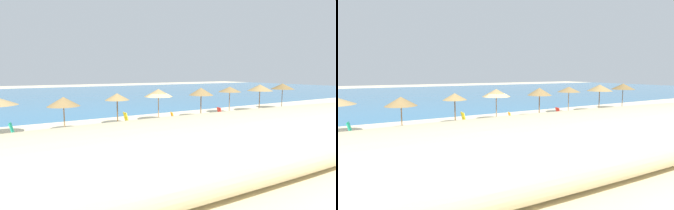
# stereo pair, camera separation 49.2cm
# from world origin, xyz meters

# --- Properties ---
(ground_plane) EXTENTS (160.00, 160.00, 0.00)m
(ground_plane) POSITION_xyz_m (0.00, 0.00, 0.00)
(ground_plane) COLOR beige
(sea_water) EXTENTS (160.00, 58.22, 0.01)m
(sea_water) POSITION_xyz_m (0.00, 35.19, 0.00)
(sea_water) COLOR teal
(sea_water) RESTS_ON ground_plane
(dune_ridge) EXTENTS (51.63, 6.33, 2.75)m
(dune_ridge) POSITION_xyz_m (-3.28, -10.97, 1.38)
(dune_ridge) COLOR beige
(dune_ridge) RESTS_ON ground_plane
(beach_umbrella_2) EXTENTS (2.21, 2.21, 2.58)m
(beach_umbrella_2) POSITION_xyz_m (-7.30, 1.15, 2.25)
(beach_umbrella_2) COLOR brown
(beach_umbrella_2) RESTS_ON ground_plane
(beach_umbrella_3) EXTENTS (1.91, 1.91, 2.64)m
(beach_umbrella_3) POSITION_xyz_m (-3.24, 1.63, 2.36)
(beach_umbrella_3) COLOR brown
(beach_umbrella_3) RESTS_ON ground_plane
(beach_umbrella_4) EXTENTS (2.39, 2.39, 2.88)m
(beach_umbrella_4) POSITION_xyz_m (0.33, 1.43, 2.55)
(beach_umbrella_4) COLOR brown
(beach_umbrella_4) RESTS_ON ground_plane
(beach_umbrella_5) EXTENTS (2.23, 2.23, 2.87)m
(beach_umbrella_5) POSITION_xyz_m (4.61, 1.12, 2.52)
(beach_umbrella_5) COLOR brown
(beach_umbrella_5) RESTS_ON ground_plane
(beach_umbrella_6) EXTENTS (2.29, 2.29, 2.83)m
(beach_umbrella_6) POSITION_xyz_m (8.70, 1.71, 2.56)
(beach_umbrella_6) COLOR brown
(beach_umbrella_6) RESTS_ON ground_plane
(beach_umbrella_7) EXTENTS (2.62, 2.62, 2.99)m
(beach_umbrella_7) POSITION_xyz_m (12.50, 1.15, 2.64)
(beach_umbrella_7) COLOR brown
(beach_umbrella_7) RESTS_ON ground_plane
(beach_umbrella_8) EXTENTS (2.57, 2.57, 3.00)m
(beach_umbrella_8) POSITION_xyz_m (16.59, 1.39, 2.67)
(beach_umbrella_8) COLOR brown
(beach_umbrella_8) RESTS_ON ground_plane
(lounge_chair_0) EXTENTS (1.75, 0.91, 1.08)m
(lounge_chair_0) POSITION_xyz_m (-11.01, 1.22, 0.41)
(lounge_chair_0) COLOR #199972
(lounge_chair_0) RESTS_ON ground_plane
(lounge_chair_1) EXTENTS (1.72, 0.75, 1.08)m
(lounge_chair_1) POSITION_xyz_m (5.50, 0.23, 0.44)
(lounge_chair_1) COLOR red
(lounge_chair_1) RESTS_ON ground_plane
(lounge_chair_2) EXTENTS (1.69, 1.01, 1.09)m
(lounge_chair_2) POSITION_xyz_m (0.20, -0.12, 0.46)
(lounge_chair_2) COLOR orange
(lounge_chair_2) RESTS_ON ground_plane
(lounge_chair_3) EXTENTS (1.51, 0.66, 1.16)m
(lounge_chair_3) POSITION_xyz_m (-3.17, 1.12, 0.45)
(lounge_chair_3) COLOR yellow
(lounge_chair_3) RESTS_ON ground_plane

